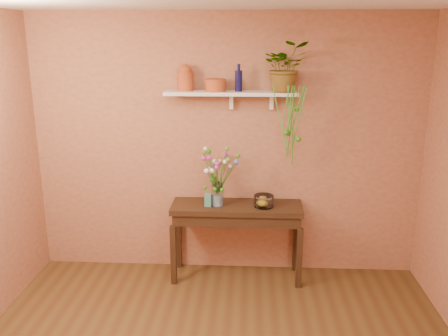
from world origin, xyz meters
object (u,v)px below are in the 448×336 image
Objects in this scene: blue_bottle at (239,80)px; glass_vase at (217,196)px; glass_bowl at (264,201)px; sideboard at (237,215)px; spider_plant at (286,67)px; terracotta_jug at (185,78)px; bouquet at (217,167)px.

glass_vase is at bearing -148.28° from blue_bottle.
glass_bowl is (0.47, -0.01, -0.05)m from glass_vase.
blue_bottle is at bearing 86.33° from sideboard.
glass_bowl is (0.27, -0.04, 0.17)m from sideboard.
glass_vase is 0.47m from glass_bowl.
blue_bottle is 1.11× the size of glass_vase.
terracotta_jug is at bearing 177.03° from spider_plant.
sideboard is at bearing 172.22° from glass_bowl.
bouquet is at bearing -29.40° from terracotta_jug.
bouquet reaches higher than sideboard.
spider_plant is at bearing 33.05° from glass_bowl.
bouquet is at bearing -143.37° from blue_bottle.
sideboard is at bearing 7.39° from glass_vase.
spider_plant is at bearing 10.13° from sideboard.
glass_vase is at bearing 178.55° from glass_bowl.
spider_plant is 1.43m from glass_vase.
terracotta_jug reaches higher than bouquet.
glass_vase reaches higher than glass_bowl.
glass_vase is 0.31m from bouquet.
glass_bowl is at bearing -1.45° from glass_vase.
terracotta_jug is 1.30× the size of glass_bowl.
sideboard is at bearing 14.50° from bouquet.
glass_bowl is (0.79, -0.17, -1.20)m from terracotta_jug.
glass_bowl is (0.47, 0.01, -0.36)m from bouquet.
spider_plant reaches higher than glass_vase.
bouquet is (-0.19, -0.05, 0.53)m from sideboard.
bouquet is at bearing -178.37° from glass_bowl.
glass_vase is (-0.65, -0.11, -1.27)m from spider_plant.
terracotta_jug is 0.92m from bouquet.
glass_vase is 1.20× the size of glass_bowl.
terracotta_jug is 0.98× the size of blue_bottle.
spider_plant is at bearing -2.97° from terracotta_jug.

